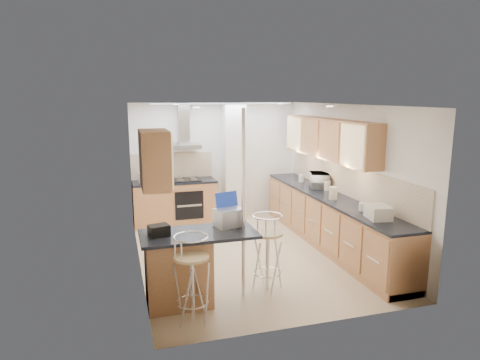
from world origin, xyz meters
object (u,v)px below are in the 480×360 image
object	(u,v)px
laptop	(229,217)
bread_bin	(378,212)
microwave	(319,180)
bar_stool_end	(267,252)
bar_stool_near	(192,278)

from	to	relation	value
laptop	bread_bin	size ratio (longest dim) A/B	0.95
microwave	bread_bin	distance (m)	2.15
bar_stool_end	bread_bin	bearing A→B (deg)	-67.59
bar_stool_near	bread_bin	bearing A→B (deg)	-3.90
bread_bin	microwave	bearing A→B (deg)	95.36
microwave	bar_stool_near	size ratio (longest dim) A/B	0.47
microwave	bread_bin	world-z (taller)	microwave
microwave	bar_stool_near	distance (m)	3.91
microwave	bread_bin	size ratio (longest dim) A/B	1.38
bar_stool_near	bar_stool_end	bearing A→B (deg)	13.19
microwave	bar_stool_end	size ratio (longest dim) A/B	0.47
laptop	bread_bin	bearing A→B (deg)	-21.20
bar_stool_near	laptop	bearing A→B (deg)	32.39
laptop	bar_stool_end	world-z (taller)	laptop
microwave	bread_bin	xyz separation A→B (m)	(-0.15, -2.14, -0.04)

